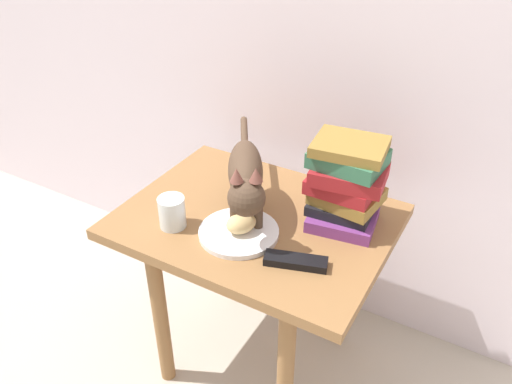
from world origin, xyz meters
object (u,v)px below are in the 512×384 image
candle_jar (172,214)px  cat (246,176)px  plate (238,232)px  book_stack (346,183)px  tv_remote (296,261)px  bread_roll (241,223)px  side_table (256,243)px

candle_jar → cat: bearing=39.1°
plate → candle_jar: (-0.17, -0.05, 0.03)m
plate → book_stack: (0.21, 0.19, 0.11)m
tv_remote → plate: bearing=152.3°
plate → bread_roll: bread_roll is taller
book_stack → candle_jar: size_ratio=2.79×
plate → cat: size_ratio=0.49×
cat → bread_roll: bearing=-68.6°
side_table → cat: (-0.02, -0.02, 0.22)m
book_stack → tv_remote: (-0.03, -0.22, -0.11)m
side_table → candle_jar: candle_jar is taller
tv_remote → book_stack: bearing=64.3°
plate → cat: cat is taller
book_stack → plate: bearing=-138.5°
cat → candle_jar: cat is taller
bread_roll → tv_remote: size_ratio=0.53×
cat → tv_remote: bearing=-27.3°
bread_roll → candle_jar: 0.18m
side_table → book_stack: bearing=24.9°
book_stack → candle_jar: (-0.38, -0.24, -0.08)m
side_table → tv_remote: 0.24m
bread_roll → cat: (-0.03, 0.07, 0.09)m
candle_jar → tv_remote: (0.35, 0.02, -0.03)m
bread_roll → tv_remote: bearing=-10.7°
bread_roll → cat: cat is taller
side_table → cat: 0.22m
side_table → candle_jar: (-0.17, -0.14, 0.13)m
bread_roll → candle_jar: (-0.18, -0.05, -0.00)m
candle_jar → tv_remote: candle_jar is taller
plate → tv_remote: bearing=-10.1°
side_table → candle_jar: size_ratio=8.34×
book_stack → tv_remote: bearing=-98.1°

